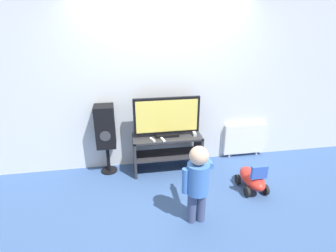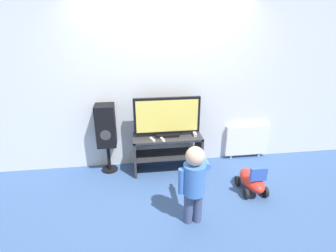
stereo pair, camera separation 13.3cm
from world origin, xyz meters
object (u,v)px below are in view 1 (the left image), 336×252
object	(u,v)px
remote_primary	(152,140)
ride_on_toy	(252,179)
child	(198,178)
speaker_tower	(105,128)
radiator	(244,139)
television	(167,117)
remote_secondary	(163,140)
game_console	(194,133)

from	to	relation	value
remote_primary	ride_on_toy	xyz separation A→B (m)	(1.30, -0.60, -0.42)
remote_primary	child	xyz separation A→B (m)	(0.38, -1.05, -0.02)
child	speaker_tower	world-z (taller)	speaker_tower
ride_on_toy	radiator	bearing A→B (deg)	72.03
television	ride_on_toy	bearing A→B (deg)	-34.76
television	radiator	bearing A→B (deg)	8.39
television	remote_secondary	distance (m)	0.33
remote_secondary	ride_on_toy	bearing A→B (deg)	-26.56
game_console	remote_secondary	bearing A→B (deg)	-164.39
ride_on_toy	television	bearing A→B (deg)	145.24
game_console	radiator	xyz separation A→B (m)	(0.96, 0.23, -0.28)
game_console	speaker_tower	world-z (taller)	speaker_tower
speaker_tower	ride_on_toy	distance (m)	2.20
television	ride_on_toy	size ratio (longest dim) A/B	1.80
remote_secondary	ride_on_toy	size ratio (longest dim) A/B	0.25
remote_primary	speaker_tower	distance (m)	0.71
radiator	television	bearing A→B (deg)	-171.61
game_console	remote_secondary	xyz separation A→B (m)	(-0.50, -0.14, -0.01)
game_console	radiator	distance (m)	1.02
remote_primary	remote_secondary	xyz separation A→B (m)	(0.15, -0.02, 0.00)
game_console	remote_primary	bearing A→B (deg)	-169.89
remote_secondary	child	xyz separation A→B (m)	(0.23, -1.03, -0.02)
television	remote_secondary	xyz separation A→B (m)	(-0.09, -0.16, -0.28)
child	radiator	bearing A→B (deg)	48.64
ride_on_toy	radiator	xyz separation A→B (m)	(0.31, 0.94, 0.15)
television	speaker_tower	bearing A→B (deg)	174.80
speaker_tower	ride_on_toy	world-z (taller)	speaker_tower
remote_secondary	game_console	bearing A→B (deg)	15.61
remote_primary	ride_on_toy	world-z (taller)	remote_primary
television	game_console	bearing A→B (deg)	-3.39
child	speaker_tower	bearing A→B (deg)	129.23
speaker_tower	ride_on_toy	size ratio (longest dim) A/B	1.96
game_console	remote_primary	distance (m)	0.65
television	remote_primary	distance (m)	0.39
remote_primary	ride_on_toy	distance (m)	1.49
speaker_tower	game_console	bearing A→B (deg)	-4.63
remote_primary	radiator	distance (m)	1.66
television	remote_secondary	bearing A→B (deg)	-118.02
game_console	remote_secondary	distance (m)	0.52
remote_primary	remote_secondary	distance (m)	0.15
television	game_console	size ratio (longest dim) A/B	5.54
television	remote_primary	bearing A→B (deg)	-149.28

